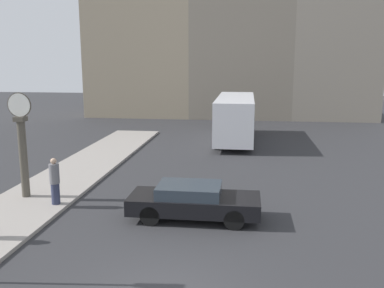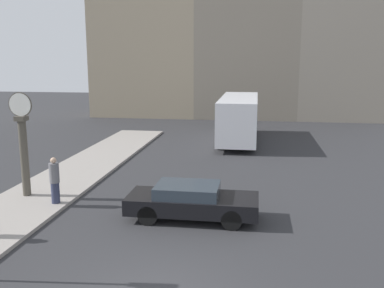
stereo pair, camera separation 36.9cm
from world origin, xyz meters
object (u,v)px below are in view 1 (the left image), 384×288
Objects in this scene: sedan_car at (193,201)px; street_clock at (22,146)px; pedestrian_grey_jacket at (55,181)px; bus_distant at (235,116)px.

sedan_car is 7.24m from street_clock.
street_clock is 2.11m from pedestrian_grey_jacket.
pedestrian_grey_jacket is (1.59, -0.72, -1.18)m from street_clock.
street_clock reaches higher than pedestrian_grey_jacket.
pedestrian_grey_jacket is at bearing -114.04° from bus_distant.
street_clock is at bearing -120.41° from bus_distant.
pedestrian_grey_jacket is (-5.37, 0.53, 0.36)m from sedan_car.
bus_distant is 2.15× the size of street_clock.
sedan_car is 0.51× the size of bus_distant.
sedan_car is at bearing -10.20° from street_clock.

